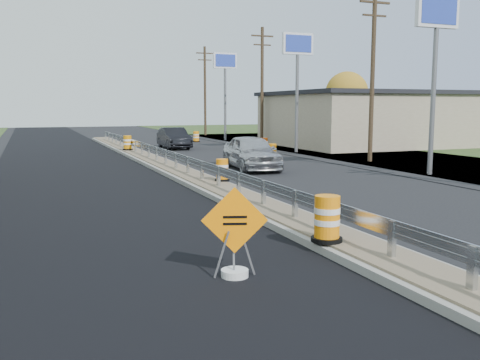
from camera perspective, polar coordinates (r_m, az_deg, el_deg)
name	(u,v)px	position (r m, az deg, el deg)	size (l,w,h in m)	color
ground	(239,201)	(17.66, -0.14, -2.22)	(140.00, 140.00, 0.00)	black
milled_overlay	(75,172)	(26.43, -17.22, 0.80)	(7.20, 120.00, 0.01)	black
median	(176,171)	(25.18, -6.83, 1.00)	(1.60, 55.00, 0.23)	gray
guardrail	(171,156)	(26.08, -7.42, 2.59)	(0.10, 46.15, 0.72)	silver
retail_building_near	(388,118)	(45.37, 15.55, 6.38)	(18.50, 12.50, 4.27)	tan
pylon_sign_south	(437,28)	(25.77, 20.23, 14.93)	(2.20, 0.30, 7.90)	slate
pylon_sign_mid	(298,55)	(36.49, 6.16, 13.12)	(2.20, 0.30, 7.90)	slate
pylon_sign_north	(225,69)	(49.28, -1.61, 11.78)	(2.20, 0.30, 7.90)	slate
utility_pole_smid	(373,73)	(30.93, 13.96, 11.04)	(1.90, 0.26, 9.40)	#473523
utility_pole_nmid	(262,84)	(44.01, 2.37, 10.24)	(1.90, 0.26, 9.40)	#473523
utility_pole_north	(205,89)	(58.03, -3.75, 9.64)	(1.90, 0.26, 9.40)	#473523
tree_far_yellow	(347,93)	(59.73, 11.32, 9.08)	(4.62, 4.62, 6.86)	#473523
caution_sign	(235,255)	(9.76, -0.57, -7.97)	(1.15, 0.50, 1.66)	white
barrel_median_near	(327,219)	(11.53, 9.26, -4.18)	(0.67, 0.67, 0.98)	black
barrel_median_mid	(222,170)	(20.67, -1.92, 1.04)	(0.58, 0.58, 0.85)	black
barrel_median_far	(128,143)	(36.14, -11.91, 3.87)	(0.66, 0.66, 0.96)	black
barrel_shoulder_near	(272,152)	(31.63, 3.45, 3.03)	(0.62, 0.62, 0.92)	black
barrel_shoulder_mid	(264,144)	(38.02, 2.59, 3.81)	(0.60, 0.60, 0.88)	black
barrel_shoulder_far	(196,137)	(47.33, -4.70, 4.62)	(0.64, 0.64, 0.94)	black
car_silver	(251,152)	(26.44, 1.21, 2.99)	(2.01, 4.99, 1.70)	#B7B8BC
car_dark_mid	(174,138)	(40.03, -7.07, 4.46)	(1.64, 4.69, 1.55)	black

